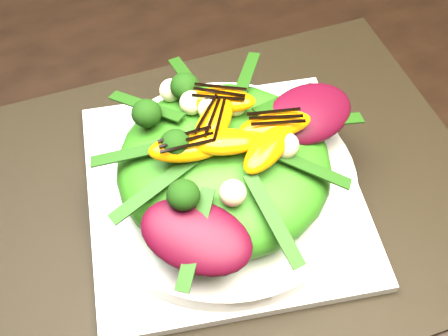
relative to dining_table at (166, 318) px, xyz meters
name	(u,v)px	position (x,y,z in m)	size (l,w,h in m)	color
dining_table	(166,318)	(0.00, 0.00, 0.00)	(1.60, 0.90, 0.75)	black
placemat	(224,196)	(0.09, 0.08, 0.02)	(0.47, 0.36, 0.00)	black
plate_base	(224,192)	(0.09, 0.08, 0.03)	(0.24, 0.24, 0.01)	silver
salad_bowl	(224,184)	(0.09, 0.08, 0.04)	(0.23, 0.23, 0.02)	silver
lettuce_mound	(224,165)	(0.09, 0.08, 0.07)	(0.18, 0.18, 0.06)	#337A16
radicchio_leaf	(309,113)	(0.17, 0.08, 0.09)	(0.09, 0.06, 0.02)	#3D0615
orange_segment	(209,117)	(0.09, 0.10, 0.11)	(0.06, 0.02, 0.02)	orange
broccoli_floret	(131,127)	(0.03, 0.12, 0.10)	(0.04, 0.04, 0.04)	#153509
macadamia_nut	(298,161)	(0.13, 0.03, 0.10)	(0.02, 0.02, 0.02)	beige
balsamic_drizzle	(209,110)	(0.09, 0.10, 0.12)	(0.05, 0.00, 0.00)	black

